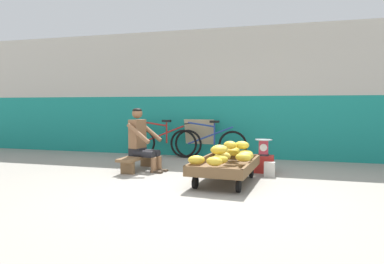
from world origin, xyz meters
TOP-DOWN VIEW (x-y plane):
  - ground_plane at (0.00, 0.00)m, footprint 80.00×80.00m
  - back_wall at (0.00, 3.31)m, footprint 16.00×0.30m
  - banana_cart at (0.21, 0.63)m, footprint 0.94×1.50m
  - banana_pile at (0.24, 0.64)m, footprint 0.90×1.44m
  - low_bench at (-1.53, 1.24)m, footprint 0.35×1.11m
  - vendor_seated at (-1.45, 1.22)m, footprint 0.72×0.55m
  - plastic_crate at (0.71, 1.63)m, footprint 0.36×0.28m
  - weighing_scale at (0.71, 1.63)m, footprint 0.30×0.30m
  - bicycle_near_left at (-1.66, 2.89)m, footprint 1.66×0.48m
  - bicycle_far_left at (-0.54, 2.87)m, footprint 1.66×0.48m
  - sign_board at (-0.83, 3.14)m, footprint 0.70×0.27m
  - shopping_bag at (0.84, 1.31)m, footprint 0.18×0.12m

SIDE VIEW (x-z plane):
  - ground_plane at x=0.00m, z-range 0.00..0.00m
  - shopping_bag at x=0.84m, z-range 0.00..0.24m
  - plastic_crate at x=0.71m, z-range 0.00..0.30m
  - low_bench at x=-1.53m, z-range 0.06..0.33m
  - banana_cart at x=0.21m, z-range 0.06..0.42m
  - bicycle_near_left at x=-1.66m, z-range -0.08..0.78m
  - bicycle_far_left at x=-0.54m, z-range -0.08..0.78m
  - sign_board at x=-0.83m, z-range 0.00..0.87m
  - weighing_scale at x=0.71m, z-range 0.31..0.60m
  - banana_pile at x=0.24m, z-range 0.33..0.59m
  - vendor_seated at x=-1.45m, z-range 0.00..1.14m
  - back_wall at x=0.00m, z-range 0.00..2.91m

